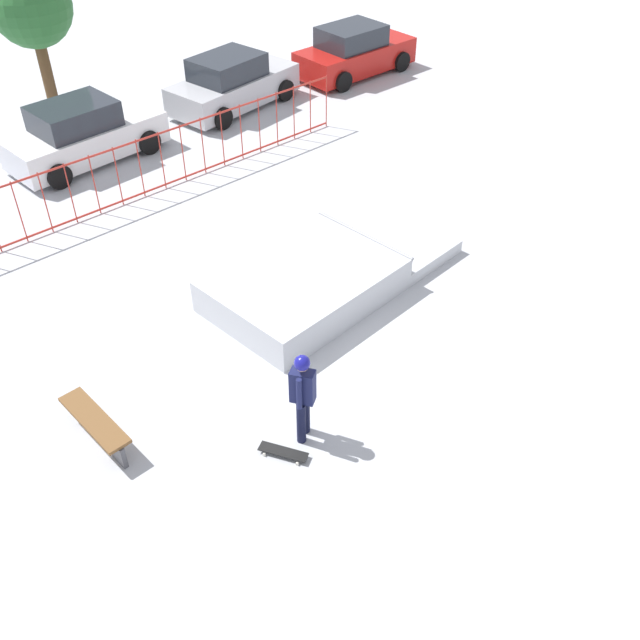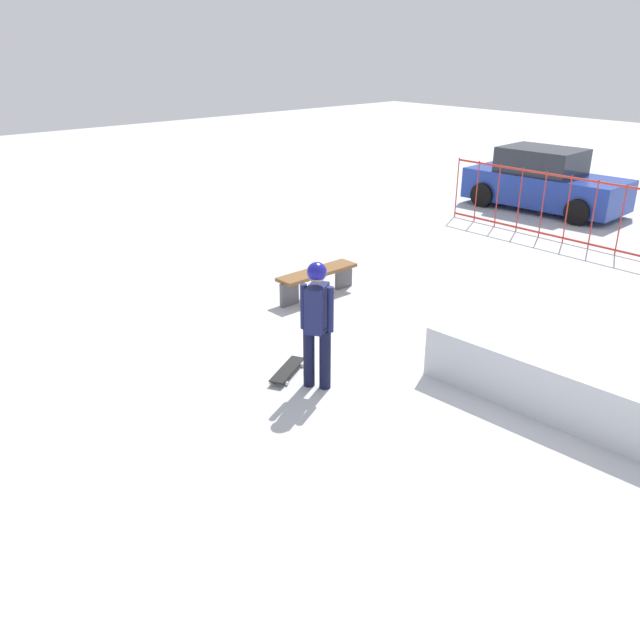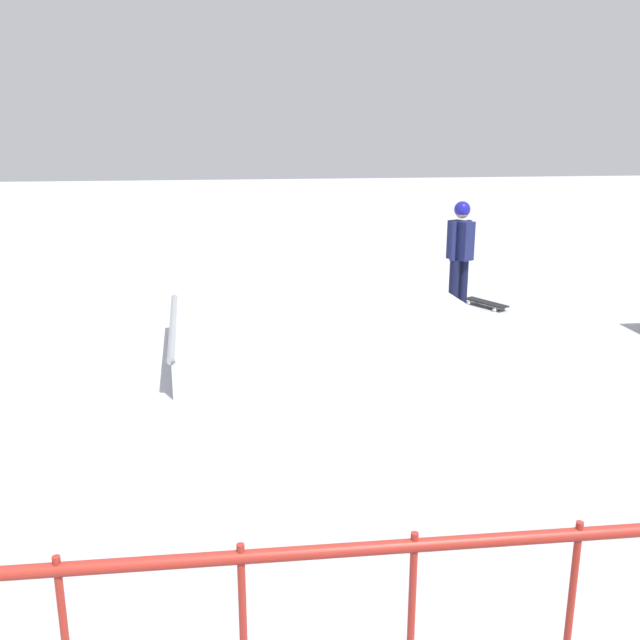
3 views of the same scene
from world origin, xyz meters
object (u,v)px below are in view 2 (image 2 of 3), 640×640
skate_ramp (634,378)px  skater (317,316)px  skateboard (287,370)px  park_bench (317,277)px  parked_car_blue (544,182)px

skate_ramp → skater: (-2.93, -2.74, 0.69)m
skateboard → park_bench: size_ratio=0.48×
skate_ramp → park_bench: size_ratio=3.33×
skater → skateboard: skater is taller
park_bench → parked_car_blue: (-0.81, 8.76, 0.37)m
park_bench → parked_car_blue: 8.80m
skateboard → parked_car_blue: size_ratio=0.19×
skate_ramp → skateboard: 4.46m
skate_ramp → skater: 4.06m
skater → skateboard: bearing=-111.2°
skate_ramp → park_bench: bearing=-177.4°
skateboard → skater: bearing=71.9°
skater → park_bench: skater is taller
skate_ramp → skateboard: size_ratio=6.91×
skater → skateboard: 1.07m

